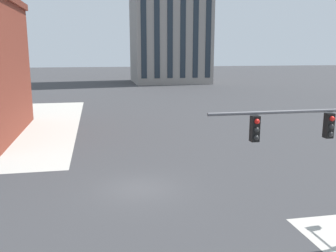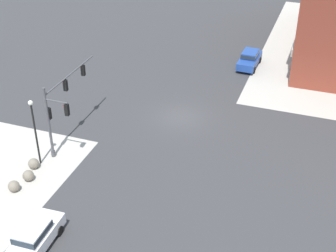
{
  "view_description": "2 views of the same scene",
  "coord_description": "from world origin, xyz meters",
  "px_view_note": "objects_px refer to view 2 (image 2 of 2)",
  "views": [
    {
      "loc": [
        -2.1,
        -18.98,
        7.36
      ],
      "look_at": [
        2.45,
        4.38,
        2.52
      ],
      "focal_mm": 39.43,
      "sensor_mm": 36.0,
      "label": 1
    },
    {
      "loc": [
        34.81,
        11.25,
        21.76
      ],
      "look_at": [
        8.07,
        1.69,
        4.16
      ],
      "focal_mm": 52.22,
      "sensor_mm": 36.0,
      "label": 2
    }
  ],
  "objects_px": {
    "bollard_sphere_curb_b": "(28,176)",
    "car_main_southbound_near": "(250,58)",
    "traffic_signal_main": "(60,104)",
    "bollard_sphere_curb_c": "(14,186)",
    "car_main_southbound_far": "(34,236)",
    "bollard_sphere_curb_a": "(34,164)",
    "street_lamp_corner_near": "(34,125)"
  },
  "relations": [
    {
      "from": "bollard_sphere_curb_b",
      "to": "street_lamp_corner_near",
      "type": "height_order",
      "value": "street_lamp_corner_near"
    },
    {
      "from": "bollard_sphere_curb_a",
      "to": "bollard_sphere_curb_c",
      "type": "distance_m",
      "value": 2.75
    },
    {
      "from": "bollard_sphere_curb_b",
      "to": "bollard_sphere_curb_c",
      "type": "distance_m",
      "value": 1.4
    },
    {
      "from": "bollard_sphere_curb_a",
      "to": "traffic_signal_main",
      "type": "bearing_deg",
      "value": 166.96
    },
    {
      "from": "bollard_sphere_curb_c",
      "to": "car_main_southbound_far",
      "type": "height_order",
      "value": "car_main_southbound_far"
    },
    {
      "from": "bollard_sphere_curb_b",
      "to": "bollard_sphere_curb_c",
      "type": "xyz_separation_m",
      "value": [
        1.37,
        -0.27,
        0.0
      ]
    },
    {
      "from": "car_main_southbound_far",
      "to": "bollard_sphere_curb_c",
      "type": "bearing_deg",
      "value": -133.22
    },
    {
      "from": "bollard_sphere_curb_a",
      "to": "bollard_sphere_curb_b",
      "type": "bearing_deg",
      "value": 17.96
    },
    {
      "from": "bollard_sphere_curb_c",
      "to": "car_main_southbound_far",
      "type": "distance_m",
      "value": 6.05
    },
    {
      "from": "traffic_signal_main",
      "to": "bollard_sphere_curb_c",
      "type": "bearing_deg",
      "value": -5.53
    },
    {
      "from": "bollard_sphere_curb_a",
      "to": "bollard_sphere_curb_b",
      "type": "height_order",
      "value": "same"
    },
    {
      "from": "bollard_sphere_curb_c",
      "to": "car_main_southbound_near",
      "type": "height_order",
      "value": "car_main_southbound_near"
    },
    {
      "from": "bollard_sphere_curb_c",
      "to": "car_main_southbound_far",
      "type": "xyz_separation_m",
      "value": [
        4.13,
        4.4,
        0.52
      ]
    },
    {
      "from": "traffic_signal_main",
      "to": "street_lamp_corner_near",
      "type": "bearing_deg",
      "value": -13.9
    },
    {
      "from": "bollard_sphere_curb_a",
      "to": "car_main_southbound_far",
      "type": "height_order",
      "value": "car_main_southbound_far"
    },
    {
      "from": "car_main_southbound_far",
      "to": "bollard_sphere_curb_b",
      "type": "bearing_deg",
      "value": -143.1
    },
    {
      "from": "bollard_sphere_curb_b",
      "to": "car_main_southbound_near",
      "type": "xyz_separation_m",
      "value": [
        -24.42,
        10.94,
        0.52
      ]
    },
    {
      "from": "bollard_sphere_curb_c",
      "to": "street_lamp_corner_near",
      "type": "distance_m",
      "value": 4.54
    },
    {
      "from": "street_lamp_corner_near",
      "to": "car_main_southbound_near",
      "type": "bearing_deg",
      "value": 153.24
    },
    {
      "from": "bollard_sphere_curb_c",
      "to": "car_main_southbound_near",
      "type": "distance_m",
      "value": 28.12
    },
    {
      "from": "car_main_southbound_near",
      "to": "car_main_southbound_far",
      "type": "distance_m",
      "value": 30.68
    },
    {
      "from": "traffic_signal_main",
      "to": "car_main_southbound_far",
      "type": "height_order",
      "value": "traffic_signal_main"
    },
    {
      "from": "traffic_signal_main",
      "to": "car_main_southbound_near",
      "type": "xyz_separation_m",
      "value": [
        -19.72,
        10.62,
        -2.9
      ]
    },
    {
      "from": "traffic_signal_main",
      "to": "bollard_sphere_curb_a",
      "type": "distance_m",
      "value": 4.83
    },
    {
      "from": "traffic_signal_main",
      "to": "bollard_sphere_curb_c",
      "type": "height_order",
      "value": "traffic_signal_main"
    },
    {
      "from": "bollard_sphere_curb_a",
      "to": "bollard_sphere_curb_b",
      "type": "relative_size",
      "value": 1.0
    },
    {
      "from": "street_lamp_corner_near",
      "to": "car_main_southbound_far",
      "type": "height_order",
      "value": "street_lamp_corner_near"
    },
    {
      "from": "car_main_southbound_near",
      "to": "street_lamp_corner_near",
      "type": "bearing_deg",
      "value": -26.76
    },
    {
      "from": "bollard_sphere_curb_c",
      "to": "car_main_southbound_near",
      "type": "relative_size",
      "value": 0.18
    },
    {
      "from": "car_main_southbound_near",
      "to": "car_main_southbound_far",
      "type": "bearing_deg",
      "value": -12.83
    },
    {
      "from": "bollard_sphere_curb_c",
      "to": "car_main_southbound_far",
      "type": "relative_size",
      "value": 0.18
    },
    {
      "from": "bollard_sphere_curb_a",
      "to": "street_lamp_corner_near",
      "type": "xyz_separation_m",
      "value": [
        -0.68,
        0.12,
        2.98
      ]
    }
  ]
}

